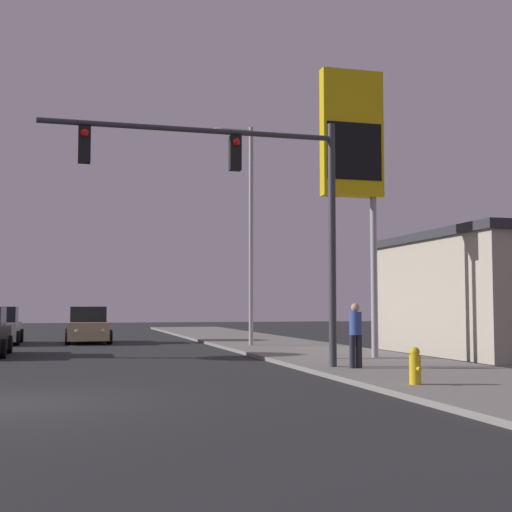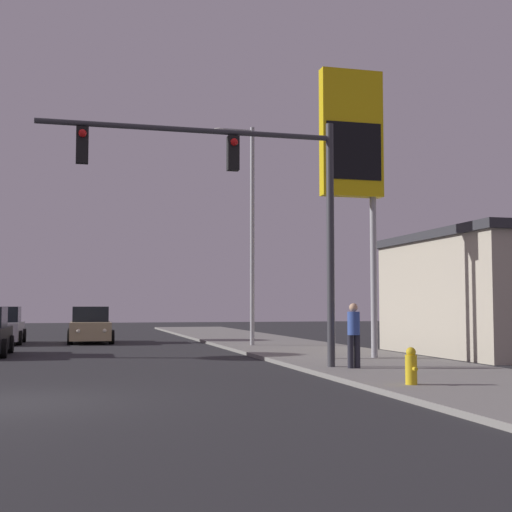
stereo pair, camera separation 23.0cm
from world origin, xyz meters
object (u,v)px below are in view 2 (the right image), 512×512
Objects in this scene: traffic_light_mast at (250,189)px; gas_station_sign at (352,149)px; fire_hydrant at (411,366)px; car_tan at (90,326)px; pedestrian_on_sidewalk at (354,332)px; street_lamp at (249,223)px; car_silver at (1,327)px.

gas_station_sign is (3.96, 2.76, 1.87)m from traffic_light_mast.
gas_station_sign reaches higher than fire_hydrant.
gas_station_sign is at bearing 120.51° from car_tan.
gas_station_sign reaches higher than pedestrian_on_sidewalk.
fire_hydrant is (-0.21, -14.86, -4.63)m from street_lamp.
car_silver is 12.47m from street_lamp.
pedestrian_on_sidewalk reaches higher than car_silver.
car_tan is 17.06m from traffic_light_mast.
fire_hydrant is at bearing -62.09° from traffic_light_mast.
fire_hydrant is (2.33, -4.40, -4.26)m from traffic_light_mast.
fire_hydrant is at bearing 107.16° from car_tan.
gas_station_sign is 5.39× the size of pedestrian_on_sidewalk.
traffic_light_mast is 5.18m from gas_station_sign.
pedestrian_on_sidewalk reaches higher than fire_hydrant.
street_lamp reaches higher than fire_hydrant.
pedestrian_on_sidewalk is at bearing -89.46° from street_lamp.
car_tan is 5.69× the size of fire_hydrant.
gas_station_sign is at bearing 34.83° from traffic_light_mast.
street_lamp is at bearing 150.16° from car_silver.
car_tan is 3.95m from car_silver.
pedestrian_on_sidewalk is (6.29, -16.71, 0.27)m from car_tan.
car_silver is 19.68m from pedestrian_on_sidewalk.
pedestrian_on_sidewalk is at bearing 85.32° from fire_hydrant.
street_lamp is at bearing 100.44° from gas_station_sign.
car_silver is at bearing 115.00° from traffic_light_mast.
fire_hydrant is at bearing -90.82° from street_lamp.
car_silver is 5.67× the size of fire_hydrant.
pedestrian_on_sidewalk is (0.10, -11.00, -4.08)m from street_lamp.
car_tan is 1.00× the size of car_silver.
traffic_light_mast is at bearing 117.91° from fire_hydrant.
car_tan and car_silver have the same top height.
pedestrian_on_sidewalk is at bearing 111.60° from car_tan.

